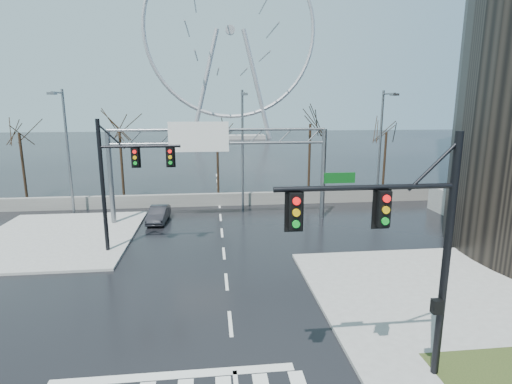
{
  "coord_description": "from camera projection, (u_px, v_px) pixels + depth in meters",
  "views": [
    {
      "loc": [
        -0.61,
        -14.82,
        8.69
      ],
      "look_at": [
        1.82,
        6.82,
        4.0
      ],
      "focal_mm": 28.0,
      "sensor_mm": 36.0,
      "label": 1
    }
  ],
  "objects": [
    {
      "name": "ground",
      "position": [
        230.0,
        323.0,
        16.3
      ],
      "size": [
        260.0,
        260.0,
        0.0
      ],
      "primitive_type": "plane",
      "color": "black",
      "rests_on": "ground"
    },
    {
      "name": "sidewalk_right_ext",
      "position": [
        435.0,
        288.0,
        19.32
      ],
      "size": [
        12.0,
        10.0,
        0.15
      ],
      "primitive_type": "cube",
      "color": "gray",
      "rests_on": "ground"
    },
    {
      "name": "sidewalk_far",
      "position": [
        58.0,
        238.0,
        26.74
      ],
      "size": [
        10.0,
        12.0,
        0.15
      ],
      "primitive_type": "cube",
      "color": "gray",
      "rests_on": "ground"
    },
    {
      "name": "barrier_wall",
      "position": [
        219.0,
        199.0,
        35.61
      ],
      "size": [
        52.0,
        0.5,
        1.1
      ],
      "primitive_type": "cube",
      "color": "slate",
      "rests_on": "ground"
    },
    {
      "name": "signal_mast_near",
      "position": [
        407.0,
        237.0,
        11.91
      ],
      "size": [
        5.52,
        0.41,
        8.0
      ],
      "color": "black",
      "rests_on": "ground"
    },
    {
      "name": "signal_mast_far",
      "position": [
        122.0,
        174.0,
        23.34
      ],
      "size": [
        4.72,
        0.41,
        8.0
      ],
      "color": "black",
      "rests_on": "ground"
    },
    {
      "name": "sign_gantry",
      "position": [
        214.0,
        154.0,
        29.7
      ],
      "size": [
        16.36,
        0.4,
        7.6
      ],
      "color": "slate",
      "rests_on": "ground"
    },
    {
      "name": "streetlight_left",
      "position": [
        66.0,
        143.0,
        31.39
      ],
      "size": [
        0.5,
        2.55,
        10.0
      ],
      "color": "slate",
      "rests_on": "ground"
    },
    {
      "name": "streetlight_mid",
      "position": [
        243.0,
        141.0,
        32.92
      ],
      "size": [
        0.5,
        2.55,
        10.0
      ],
      "color": "slate",
      "rests_on": "ground"
    },
    {
      "name": "streetlight_right",
      "position": [
        382.0,
        140.0,
        34.23
      ],
      "size": [
        0.5,
        2.55,
        10.0
      ],
      "color": "slate",
      "rests_on": "ground"
    },
    {
      "name": "tree_far_left",
      "position": [
        20.0,
        141.0,
        36.47
      ],
      "size": [
        3.5,
        3.5,
        7.0
      ],
      "color": "black",
      "rests_on": "ground"
    },
    {
      "name": "tree_left",
      "position": [
        120.0,
        136.0,
        36.88
      ],
      "size": [
        3.75,
        3.75,
        7.5
      ],
      "color": "black",
      "rests_on": "ground"
    },
    {
      "name": "tree_center",
      "position": [
        217.0,
        143.0,
        39.01
      ],
      "size": [
        3.25,
        3.25,
        6.5
      ],
      "color": "black",
      "rests_on": "ground"
    },
    {
      "name": "tree_right",
      "position": [
        310.0,
        132.0,
        38.8
      ],
      "size": [
        3.9,
        3.9,
        7.8
      ],
      "color": "black",
      "rests_on": "ground"
    },
    {
      "name": "tree_far_right",
      "position": [
        386.0,
        139.0,
        40.33
      ],
      "size": [
        3.4,
        3.4,
        6.8
      ],
      "color": "black",
      "rests_on": "ground"
    },
    {
      "name": "ferris_wheel",
      "position": [
        230.0,
        38.0,
        103.63
      ],
      "size": [
        45.0,
        6.0,
        50.91
      ],
      "color": "gray",
      "rests_on": "ground"
    },
    {
      "name": "car",
      "position": [
        158.0,
        214.0,
        30.5
      ],
      "size": [
        1.54,
        3.77,
        1.22
      ],
      "primitive_type": "imported",
      "rotation": [
        0.0,
        0.0,
        -0.07
      ],
      "color": "black",
      "rests_on": "ground"
    }
  ]
}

